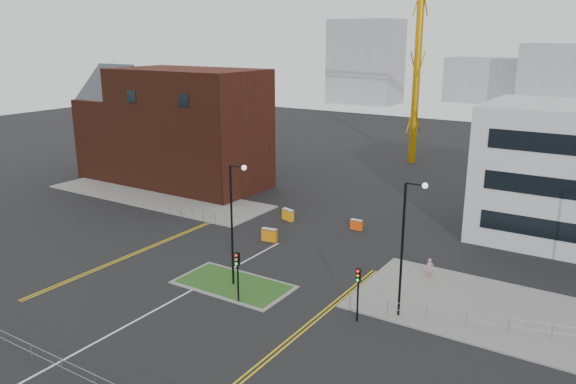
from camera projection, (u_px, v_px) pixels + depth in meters
name	position (u px, v px, depth m)	size (l,w,h in m)	color
ground	(131.00, 323.00, 35.68)	(200.00, 200.00, 0.00)	black
pavement_left	(156.00, 196.00, 63.90)	(28.00, 8.00, 0.12)	slate
pavement_right	(541.00, 323.00, 35.62)	(24.00, 10.00, 0.12)	slate
island_kerb	(233.00, 285.00, 41.13)	(8.60, 4.60, 0.08)	slate
grass_island	(233.00, 284.00, 41.12)	(8.00, 4.00, 0.12)	#1F501A
brick_building	(171.00, 128.00, 68.50)	(24.20, 10.07, 14.24)	#411A10
streetlamp_island	(234.00, 215.00, 39.58)	(1.46, 0.36, 9.18)	black
streetlamp_right_near	(406.00, 239.00, 34.98)	(1.46, 0.36, 9.18)	black
traffic_light_island	(238.00, 268.00, 37.77)	(0.28, 0.33, 3.65)	black
traffic_light_right	(358.00, 284.00, 35.25)	(0.28, 0.33, 3.65)	black
railing_front	(46.00, 356.00, 30.60)	(24.05, 0.05, 1.10)	gray
railing_left	(192.00, 212.00, 55.80)	(6.05, 0.05, 1.10)	gray
railing_right	(509.00, 323.00, 34.18)	(19.05, 5.05, 1.10)	gray
centre_line	(154.00, 311.00, 37.30)	(0.15, 30.00, 0.01)	silver
yellow_left_a	(147.00, 247.00, 48.47)	(0.12, 24.00, 0.01)	gold
yellow_left_b	(150.00, 248.00, 48.31)	(0.12, 24.00, 0.01)	gold
yellow_right_a	(307.00, 324.00, 35.62)	(0.12, 20.00, 0.01)	gold
yellow_right_b	(312.00, 325.00, 35.47)	(0.12, 20.00, 0.01)	gold
skyline_a	(366.00, 62.00, 150.92)	(18.00, 12.00, 22.00)	gray
skyline_b	(574.00, 78.00, 133.91)	(24.00, 12.00, 16.00)	gray
skyline_d	(504.00, 81.00, 151.90)	(30.00, 12.00, 12.00)	gray
pedestrian	(430.00, 269.00, 42.04)	(0.58, 0.38, 1.59)	#C07C95
barrier_left	(269.00, 234.00, 49.86)	(1.43, 0.64, 1.16)	orange
barrier_mid	(288.00, 214.00, 55.55)	(1.41, 0.82, 1.13)	orange
barrier_right	(357.00, 224.00, 52.85)	(1.16, 0.40, 0.97)	#ED490D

